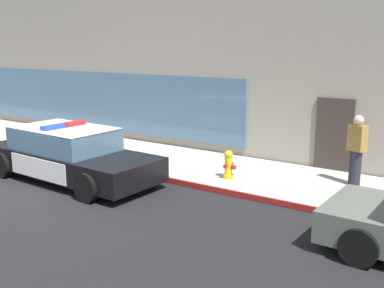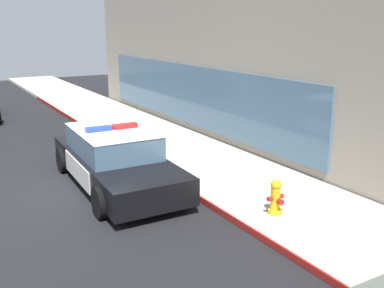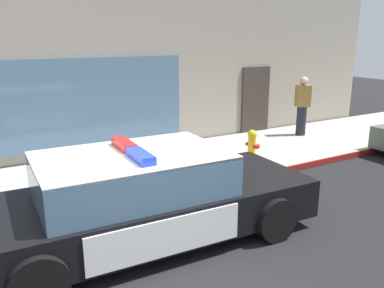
{
  "view_description": "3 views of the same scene",
  "coord_description": "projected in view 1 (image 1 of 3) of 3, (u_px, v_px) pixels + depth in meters",
  "views": [
    {
      "loc": [
        9.27,
        -7.04,
        3.48
      ],
      "look_at": [
        3.21,
        1.89,
        1.11
      ],
      "focal_mm": 42.48,
      "sensor_mm": 36.0,
      "label": 1
    },
    {
      "loc": [
        9.98,
        -2.99,
        3.87
      ],
      "look_at": [
        1.88,
        1.86,
        1.29
      ],
      "focal_mm": 40.91,
      "sensor_mm": 36.0,
      "label": 2
    },
    {
      "loc": [
        -1.98,
        -4.37,
        2.99
      ],
      "look_at": [
        1.28,
        1.2,
        1.23
      ],
      "focal_mm": 37.25,
      "sensor_mm": 36.0,
      "label": 3
    }
  ],
  "objects": [
    {
      "name": "curb_red_paint",
      "position": [
        99.0,
        166.0,
        13.02
      ],
      "size": [
        28.8,
        0.04,
        0.14
      ],
      "primitive_type": "cube",
      "color": "maroon",
      "rests_on": "ground"
    },
    {
      "name": "ground",
      "position": [
        46.0,
        185.0,
        11.52
      ],
      "size": [
        48.0,
        48.0,
        0.0
      ],
      "primitive_type": "plane",
      "color": "black"
    },
    {
      "name": "storefront_building",
      "position": [
        209.0,
        11.0,
        18.42
      ],
      "size": [
        22.04,
        8.45,
        9.64
      ],
      "color": "gray",
      "rests_on": "ground"
    },
    {
      "name": "police_cruiser",
      "position": [
        69.0,
        154.0,
        11.85
      ],
      "size": [
        5.14,
        2.23,
        1.49
      ],
      "rotation": [
        0.0,
        0.0,
        -0.04
      ],
      "color": "black",
      "rests_on": "ground"
    },
    {
      "name": "sidewalk",
      "position": [
        135.0,
        155.0,
        14.28
      ],
      "size": [
        48.0,
        3.08,
        0.15
      ],
      "primitive_type": "cube",
      "color": "#B2ADA3",
      "rests_on": "ground"
    },
    {
      "name": "pedestrian_on_sidewalk",
      "position": [
        356.0,
        150.0,
        10.85
      ],
      "size": [
        0.47,
        0.39,
        1.71
      ],
      "rotation": [
        0.0,
        0.0,
        4.34
      ],
      "color": "#23232D",
      "rests_on": "sidewalk"
    },
    {
      "name": "fire_hydrant",
      "position": [
        229.0,
        165.0,
        11.51
      ],
      "size": [
        0.34,
        0.39,
        0.73
      ],
      "color": "gold",
      "rests_on": "sidewalk"
    }
  ]
}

